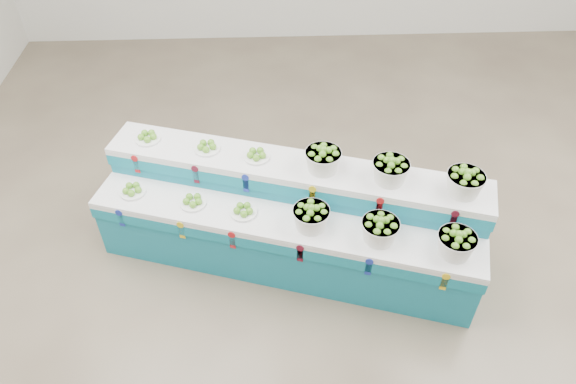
% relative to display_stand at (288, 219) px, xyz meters
% --- Properties ---
extents(ground, '(10.00, 10.00, 0.00)m').
position_rel_display_stand_xyz_m(ground, '(0.87, -0.18, -0.51)').
color(ground, brown).
rests_on(ground, ground).
extents(display_stand, '(3.80, 1.98, 1.02)m').
position_rel_display_stand_xyz_m(display_stand, '(0.00, 0.00, 0.00)').
color(display_stand, teal).
rests_on(display_stand, ground).
extents(plate_lower_left, '(0.31, 0.31, 0.09)m').
position_rel_display_stand_xyz_m(plate_lower_left, '(-1.49, 0.21, 0.26)').
color(plate_lower_left, white).
rests_on(plate_lower_left, display_stand).
extents(plate_lower_mid, '(0.31, 0.31, 0.09)m').
position_rel_display_stand_xyz_m(plate_lower_mid, '(-0.89, 0.03, 0.26)').
color(plate_lower_mid, white).
rests_on(plate_lower_mid, display_stand).
extents(plate_lower_right, '(0.31, 0.31, 0.09)m').
position_rel_display_stand_xyz_m(plate_lower_right, '(-0.42, -0.11, 0.26)').
color(plate_lower_right, white).
rests_on(plate_lower_right, display_stand).
extents(basket_lower_left, '(0.42, 0.42, 0.24)m').
position_rel_display_stand_xyz_m(basket_lower_left, '(0.19, -0.30, 0.33)').
color(basket_lower_left, silver).
rests_on(basket_lower_left, display_stand).
extents(basket_lower_mid, '(0.42, 0.42, 0.24)m').
position_rel_display_stand_xyz_m(basket_lower_mid, '(0.78, -0.48, 0.33)').
color(basket_lower_mid, silver).
rests_on(basket_lower_mid, display_stand).
extents(basket_lower_right, '(0.42, 0.42, 0.24)m').
position_rel_display_stand_xyz_m(basket_lower_right, '(1.40, -0.66, 0.33)').
color(basket_lower_right, silver).
rests_on(basket_lower_right, display_stand).
extents(plate_upper_left, '(0.31, 0.31, 0.09)m').
position_rel_display_stand_xyz_m(plate_upper_left, '(-1.35, 0.65, 0.56)').
color(plate_upper_left, white).
rests_on(plate_upper_left, display_stand).
extents(plate_upper_mid, '(0.31, 0.31, 0.09)m').
position_rel_display_stand_xyz_m(plate_upper_mid, '(-0.76, 0.47, 0.56)').
color(plate_upper_mid, white).
rests_on(plate_upper_mid, display_stand).
extents(plate_upper_right, '(0.31, 0.31, 0.09)m').
position_rel_display_stand_xyz_m(plate_upper_right, '(-0.28, 0.32, 0.56)').
color(plate_upper_right, white).
rests_on(plate_upper_right, display_stand).
extents(basket_upper_left, '(0.42, 0.42, 0.24)m').
position_rel_display_stand_xyz_m(basket_upper_left, '(0.33, 0.14, 0.63)').
color(basket_upper_left, silver).
rests_on(basket_upper_left, display_stand).
extents(basket_upper_mid, '(0.42, 0.42, 0.24)m').
position_rel_display_stand_xyz_m(basket_upper_mid, '(0.91, -0.04, 0.63)').
color(basket_upper_mid, silver).
rests_on(basket_upper_mid, display_stand).
extents(basket_upper_right, '(0.42, 0.42, 0.24)m').
position_rel_display_stand_xyz_m(basket_upper_right, '(1.53, -0.23, 0.63)').
color(basket_upper_right, silver).
rests_on(basket_upper_right, display_stand).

